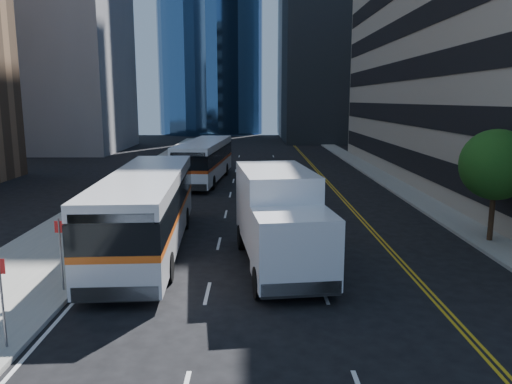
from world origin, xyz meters
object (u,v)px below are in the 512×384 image
at_px(bus_front, 147,208).
at_px(bus_rear, 205,159).
at_px(street_tree, 496,165).
at_px(box_truck, 280,218).

distance_m(bus_front, bus_rear, 18.92).
relative_size(street_tree, box_truck, 0.63).
bearing_deg(bus_front, street_tree, 0.60).
xyz_separation_m(bus_front, box_truck, (5.64, -2.28, 0.11)).
height_order(street_tree, box_truck, street_tree).
relative_size(street_tree, bus_front, 0.38).
distance_m(street_tree, box_truck, 10.55).
xyz_separation_m(street_tree, box_truck, (-9.90, -3.25, -1.65)).
xyz_separation_m(bus_rear, box_truck, (4.92, -21.19, 0.21)).
bearing_deg(bus_front, box_truck, -25.01).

